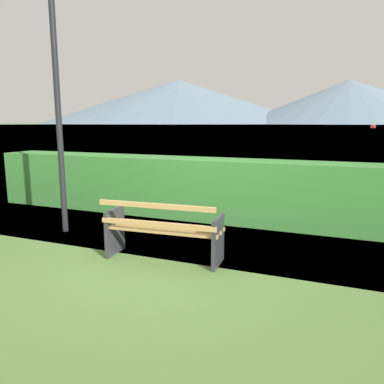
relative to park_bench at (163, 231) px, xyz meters
The scene contains 7 objects.
ground_plane 0.43m from the park_bench, 94.25° to the left, with size 1400.00×1400.00×0.00m, color #4C6B33.
water_surface 310.02m from the park_bench, 90.00° to the left, with size 620.00×620.00×0.00m, color slate.
park_bench is the anchor object (origin of this frame).
hedge_row 2.51m from the park_bench, 90.10° to the left, with size 10.45×0.88×1.20m, color #387A33.
lamp_post 3.36m from the park_bench, 164.31° to the left, with size 0.30×0.30×4.23m.
fishing_boat_near 148.33m from the park_bench, 86.05° to the left, with size 1.97×4.30×1.80m.
distant_hills 546.53m from the park_bench, 96.07° to the left, with size 884.67×408.37×66.18m.
Camera 1 is at (2.31, -4.61, 1.91)m, focal length 35.47 mm.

